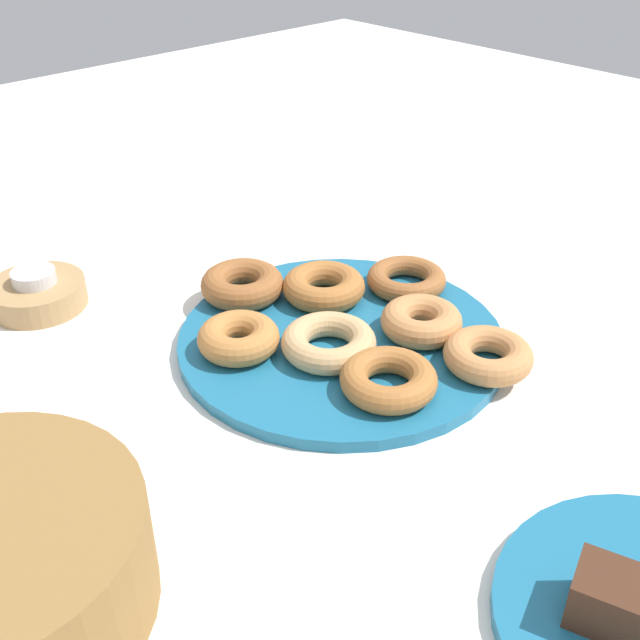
% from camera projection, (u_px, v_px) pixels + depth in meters
% --- Properties ---
extents(ground_plane, '(2.40, 2.40, 0.00)m').
position_uv_depth(ground_plane, '(341.00, 344.00, 0.79)').
color(ground_plane, white).
extents(donut_plate, '(0.33, 0.33, 0.01)m').
position_uv_depth(donut_plate, '(341.00, 339.00, 0.79)').
color(donut_plate, '#1E6B93').
rests_on(donut_plate, ground_plane).
extents(donut_0, '(0.09, 0.09, 0.03)m').
position_uv_depth(donut_0, '(239.00, 338.00, 0.75)').
color(donut_0, '#BC7A3D').
rests_on(donut_0, donut_plate).
extents(donut_1, '(0.12, 0.12, 0.03)m').
position_uv_depth(donut_1, '(389.00, 379.00, 0.70)').
color(donut_1, '#AD6B33').
rests_on(donut_1, donut_plate).
extents(donut_2, '(0.10, 0.10, 0.03)m').
position_uv_depth(donut_2, '(324.00, 286.00, 0.84)').
color(donut_2, '#AD6B33').
rests_on(donut_2, donut_plate).
extents(donut_3, '(0.12, 0.12, 0.03)m').
position_uv_depth(donut_3, '(488.00, 355.00, 0.73)').
color(donut_3, '#C6844C').
rests_on(donut_3, donut_plate).
extents(donut_4, '(0.13, 0.13, 0.03)m').
position_uv_depth(donut_4, '(242.00, 284.00, 0.84)').
color(donut_4, '#995B2D').
rests_on(donut_4, donut_plate).
extents(donut_5, '(0.09, 0.09, 0.02)m').
position_uv_depth(donut_5, '(406.00, 279.00, 0.86)').
color(donut_5, '#995B2D').
rests_on(donut_5, donut_plate).
extents(donut_6, '(0.13, 0.13, 0.03)m').
position_uv_depth(donut_6, '(329.00, 342.00, 0.75)').
color(donut_6, tan).
rests_on(donut_6, donut_plate).
extents(donut_7, '(0.11, 0.11, 0.03)m').
position_uv_depth(donut_7, '(421.00, 321.00, 0.78)').
color(donut_7, '#C6844C').
rests_on(donut_7, donut_plate).
extents(brownie_far, '(0.06, 0.06, 0.04)m').
position_uv_depth(brownie_far, '(613.00, 600.00, 0.49)').
color(brownie_far, '#472819').
rests_on(brownie_far, cake_plate).
extents(candle_holder, '(0.11, 0.11, 0.03)m').
position_uv_depth(candle_holder, '(38.00, 294.00, 0.85)').
color(candle_holder, tan).
rests_on(candle_holder, ground_plane).
extents(tealight, '(0.05, 0.05, 0.01)m').
position_uv_depth(tealight, '(34.00, 277.00, 0.84)').
color(tealight, silver).
rests_on(tealight, candle_holder).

